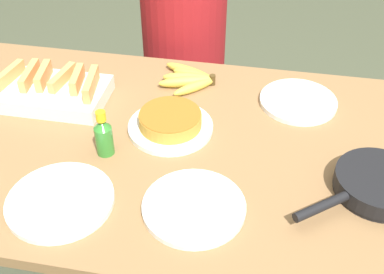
{
  "coord_description": "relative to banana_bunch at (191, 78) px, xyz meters",
  "views": [
    {
      "loc": [
        0.19,
        -1.02,
        1.6
      ],
      "look_at": [
        0.0,
        0.0,
        0.75
      ],
      "focal_mm": 45.0,
      "sensor_mm": 36.0,
      "label": 1
    }
  ],
  "objects": [
    {
      "name": "banana_bunch",
      "position": [
        0.0,
        0.0,
        0.0
      ],
      "size": [
        0.2,
        0.21,
        0.04
      ],
      "color": "gold",
      "rests_on": "dining_table"
    },
    {
      "name": "empty_plate_mid_edge",
      "position": [
        0.36,
        -0.05,
        -0.01
      ],
      "size": [
        0.24,
        0.24,
        0.02
      ],
      "color": "white",
      "rests_on": "dining_table"
    },
    {
      "name": "melon_tray",
      "position": [
        -0.41,
        -0.18,
        0.02
      ],
      "size": [
        0.34,
        0.21,
        0.1
      ],
      "color": "silver",
      "rests_on": "dining_table"
    },
    {
      "name": "frittata_plate_center",
      "position": [
        -0.01,
        -0.26,
        0.01
      ],
      "size": [
        0.25,
        0.25,
        0.06
      ],
      "color": "white",
      "rests_on": "dining_table"
    },
    {
      "name": "dining_table",
      "position": [
        0.06,
        -0.32,
        -0.11
      ],
      "size": [
        1.69,
        0.92,
        0.72
      ],
      "color": "olive",
      "rests_on": "ground_plane"
    },
    {
      "name": "empty_plate_far_left",
      "position": [
        0.11,
        -0.55,
        -0.01
      ],
      "size": [
        0.25,
        0.25,
        0.02
      ],
      "color": "white",
      "rests_on": "dining_table"
    },
    {
      "name": "empty_plate_near_front",
      "position": [
        -0.22,
        -0.6,
        -0.01
      ],
      "size": [
        0.27,
        0.27,
        0.02
      ],
      "color": "white",
      "rests_on": "dining_table"
    },
    {
      "name": "skillet",
      "position": [
        0.56,
        -0.41,
        0.01
      ],
      "size": [
        0.32,
        0.28,
        0.08
      ],
      "rotation": [
        0.0,
        0.0,
        3.81
      ],
      "color": "black",
      "rests_on": "dining_table"
    },
    {
      "name": "person_figure",
      "position": [
        -0.1,
        0.38,
        -0.26
      ],
      "size": [
        0.37,
        0.37,
        1.15
      ],
      "color": "black",
      "rests_on": "ground_plane"
    },
    {
      "name": "hot_sauce_bottle",
      "position": [
        -0.17,
        -0.39,
        0.04
      ],
      "size": [
        0.05,
        0.05,
        0.14
      ],
      "color": "#337F2D",
      "rests_on": "dining_table"
    }
  ]
}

